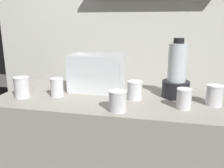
% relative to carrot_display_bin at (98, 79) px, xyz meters
% --- Properties ---
extents(counter, '(1.40, 0.64, 0.90)m').
position_rel_carrot_display_bin_xyz_m(counter, '(0.12, -0.11, -0.53)').
color(counter, '#9E998E').
rests_on(counter, ground_plane).
extents(back_wall_unit, '(2.60, 0.24, 2.50)m').
position_rel_carrot_display_bin_xyz_m(back_wall_unit, '(0.13, 0.65, 0.29)').
color(back_wall_unit, silver).
rests_on(back_wall_unit, ground_plane).
extents(carrot_display_bin, '(0.35, 0.22, 0.24)m').
position_rel_carrot_display_bin_xyz_m(carrot_display_bin, '(0.00, 0.00, 0.00)').
color(carrot_display_bin, white).
rests_on(carrot_display_bin, counter).
extents(blender_pitcher, '(0.17, 0.17, 0.36)m').
position_rel_carrot_display_bin_xyz_m(blender_pitcher, '(0.51, -0.04, 0.06)').
color(blender_pitcher, black).
rests_on(blender_pitcher, counter).
extents(juice_cup_beet_far_left, '(0.10, 0.10, 0.13)m').
position_rel_carrot_display_bin_xyz_m(juice_cup_beet_far_left, '(-0.41, -0.25, -0.02)').
color(juice_cup_beet_far_left, white).
rests_on(juice_cup_beet_far_left, counter).
extents(juice_cup_carrot_left, '(0.08, 0.08, 0.11)m').
position_rel_carrot_display_bin_xyz_m(juice_cup_carrot_left, '(-0.21, -0.18, -0.03)').
color(juice_cup_carrot_left, white).
rests_on(juice_cup_carrot_left, counter).
extents(juice_cup_carrot_middle, '(0.10, 0.10, 0.11)m').
position_rel_carrot_display_bin_xyz_m(juice_cup_carrot_middle, '(0.21, -0.35, -0.03)').
color(juice_cup_carrot_middle, white).
rests_on(juice_cup_carrot_middle, counter).
extents(juice_cup_beet_right, '(0.09, 0.09, 0.11)m').
position_rel_carrot_display_bin_xyz_m(juice_cup_beet_right, '(0.27, -0.13, -0.03)').
color(juice_cup_beet_right, white).
rests_on(juice_cup_beet_right, counter).
extents(juice_cup_pomegranate_far_right, '(0.08, 0.08, 0.11)m').
position_rel_carrot_display_bin_xyz_m(juice_cup_pomegranate_far_right, '(0.54, -0.24, -0.03)').
color(juice_cup_pomegranate_far_right, white).
rests_on(juice_cup_pomegranate_far_right, counter).
extents(juice_cup_beet_rightmost, '(0.09, 0.09, 0.11)m').
position_rel_carrot_display_bin_xyz_m(juice_cup_beet_rightmost, '(0.71, -0.15, -0.03)').
color(juice_cup_beet_rightmost, white).
rests_on(juice_cup_beet_rightmost, counter).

